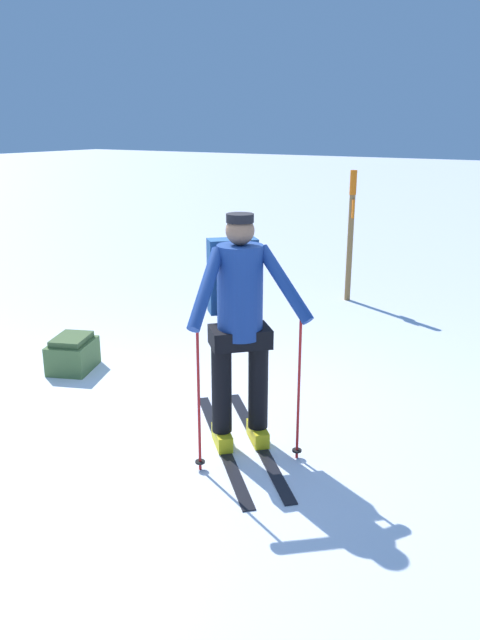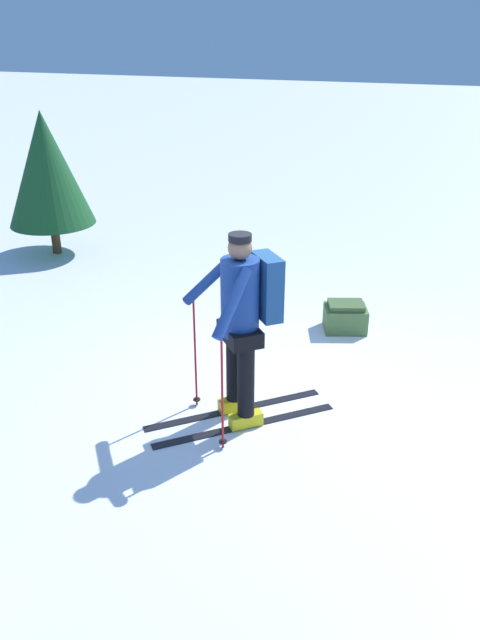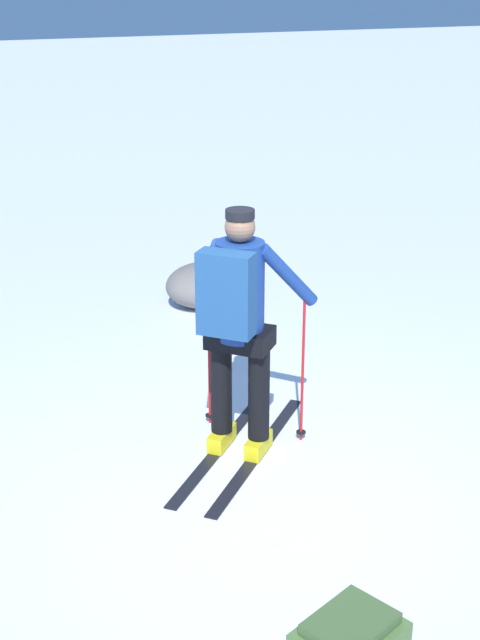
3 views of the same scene
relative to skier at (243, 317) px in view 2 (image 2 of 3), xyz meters
The scene contains 4 objects.
ground_plane 1.14m from the skier, 98.55° to the right, with size 80.00×80.00×0.00m, color white.
skier is the anchor object (origin of this frame).
dropped_backpack 2.38m from the skier, 100.05° to the right, with size 0.60×0.54×0.35m.
pine_tree 5.57m from the skier, 34.62° to the right, with size 1.32×1.32×2.20m.
Camera 2 is at (-1.80, 4.97, 3.25)m, focal length 35.00 mm.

